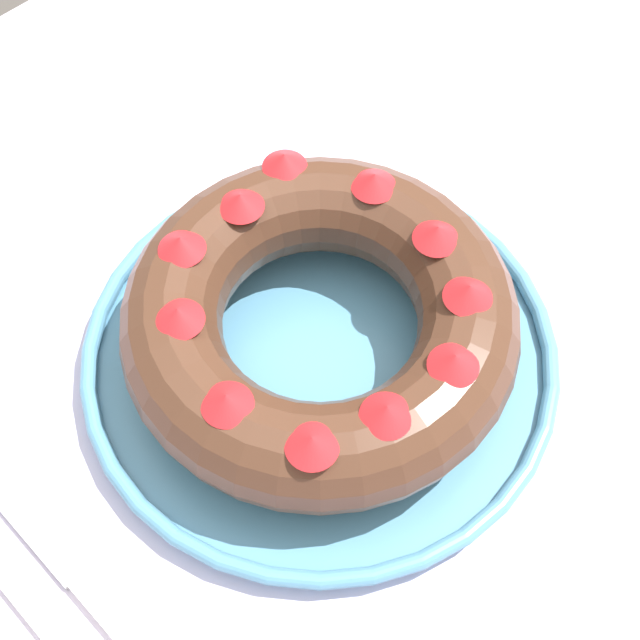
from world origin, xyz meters
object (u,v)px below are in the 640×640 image
object	(u,v)px
serving_dish	(320,353)
cake_knife	(81,582)
fork	(16,592)
bundt_cake	(320,319)

from	to	relation	value
serving_dish	cake_knife	world-z (taller)	serving_dish
fork	cake_knife	bearing A→B (deg)	-39.19
bundt_cake	cake_knife	world-z (taller)	bundt_cake
bundt_cake	serving_dish	bearing A→B (deg)	143.28
bundt_cake	fork	xyz separation A→B (m)	(-0.26, 0.02, -0.05)
serving_dish	fork	bearing A→B (deg)	176.44
bundt_cake	cake_knife	size ratio (longest dim) A/B	1.66
cake_knife	bundt_cake	bearing A→B (deg)	-3.53
serving_dish	bundt_cake	world-z (taller)	bundt_cake
bundt_cake	cake_knife	xyz separation A→B (m)	(-0.23, -0.01, -0.05)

